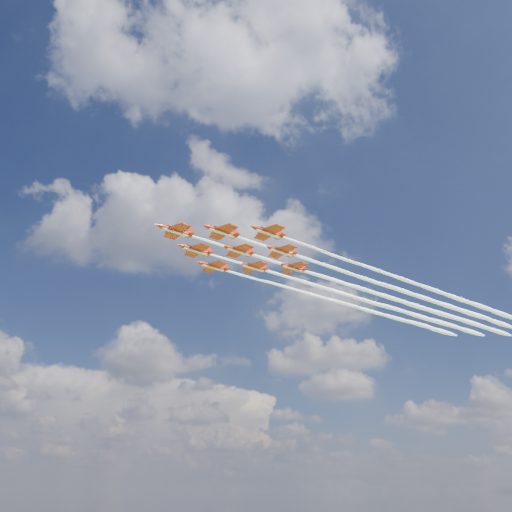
# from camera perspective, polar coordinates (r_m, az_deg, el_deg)

# --- Properties ---
(jet_lead) EXTENTS (102.37, 74.85, 3.01)m
(jet_lead) POSITION_cam_1_polar(r_m,az_deg,el_deg) (174.21, 8.07, -2.51)
(jet_lead) COLOR red
(jet_row2_port) EXTENTS (102.37, 74.85, 3.01)m
(jet_row2_port) POSITION_cam_1_polar(r_m,az_deg,el_deg) (176.88, 12.26, -2.52)
(jet_row2_port) COLOR red
(jet_row2_starb) EXTENTS (102.37, 74.85, 3.01)m
(jet_row2_starb) POSITION_cam_1_polar(r_m,az_deg,el_deg) (186.19, 8.92, -3.97)
(jet_row2_starb) COLOR red
(jet_row3_port) EXTENTS (102.37, 74.85, 3.01)m
(jet_row3_port) POSITION_cam_1_polar(r_m,az_deg,el_deg) (180.46, 16.31, -2.53)
(jet_row3_port) COLOR red
(jet_row3_centre) EXTENTS (102.37, 74.85, 3.01)m
(jet_row3_centre) POSITION_cam_1_polar(r_m,az_deg,el_deg) (189.01, 12.84, -3.97)
(jet_row3_centre) COLOR red
(jet_row3_starb) EXTENTS (102.37, 74.85, 3.01)m
(jet_row3_starb) POSITION_cam_1_polar(r_m,az_deg,el_deg) (198.30, 9.67, -5.26)
(jet_row3_starb) COLOR red
(jet_row4_port) EXTENTS (102.37, 74.85, 3.01)m
(jet_row4_port) POSITION_cam_1_polar(r_m,az_deg,el_deg) (192.69, 16.62, -3.94)
(jet_row4_port) COLOR red
(jet_row4_starb) EXTENTS (102.37, 74.85, 3.01)m
(jet_row4_starb) POSITION_cam_1_polar(r_m,az_deg,el_deg) (201.27, 13.34, -5.23)
(jet_row4_starb) COLOR red
(jet_tail) EXTENTS (102.37, 74.85, 3.01)m
(jet_tail) POSITION_cam_1_polar(r_m,az_deg,el_deg) (205.03, 16.90, -5.19)
(jet_tail) COLOR red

